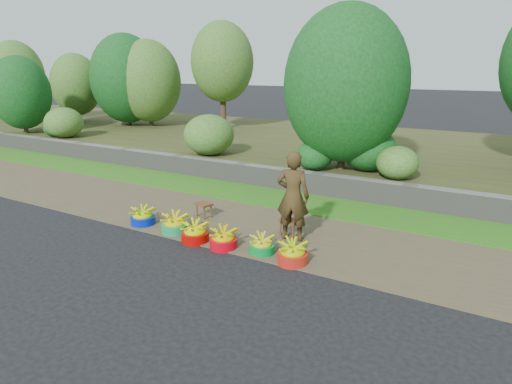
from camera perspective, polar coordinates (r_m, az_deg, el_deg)
The scene contains 15 objects.
ground_plane at distance 7.51m, azimuth -3.72°, elevation -8.15°, with size 120.00×120.00×0.00m, color black.
dirt_shoulder at distance 8.49m, azimuth 0.92°, elevation -5.05°, with size 80.00×2.50×0.02m, color brown.
grass_verge at distance 10.19m, azimuth 6.35°, elevation -1.39°, with size 80.00×1.50×0.04m, color #32731A.
retaining_wall at distance 10.87m, azimuth 8.18°, elevation 1.08°, with size 80.00×0.35×0.55m, color slate.
earth_bank at distance 15.43m, azimuth 14.97°, elevation 5.14°, with size 80.00×10.00×0.50m, color #40431E.
vegetation at distance 14.77m, azimuth 1.47°, elevation 14.55°, with size 31.69×7.71×4.55m.
basin_a at distance 9.03m, azimuth -14.86°, elevation -3.23°, with size 0.50×0.50×0.37m.
basin_b at distance 8.45m, azimuth -10.75°, elevation -4.26°, with size 0.53×0.53×0.39m.
basin_c at distance 7.99m, azimuth -8.14°, elevation -5.41°, with size 0.51×0.51×0.38m.
basin_d at distance 7.66m, azimuth -4.37°, elevation -6.29°, with size 0.50×0.50×0.37m.
basin_e at distance 7.43m, azimuth 0.79°, elevation -7.11°, with size 0.45×0.45×0.34m.
basin_f at distance 7.10m, azimuth 4.90°, elevation -8.18°, with size 0.51×0.51×0.38m.
stool_left at distance 9.17m, azimuth -6.98°, elevation -1.87°, with size 0.41×0.35×0.30m.
stool_right at distance 8.11m, azimuth 4.52°, elevation -4.12°, with size 0.41×0.33×0.33m.
vendor_woman at distance 7.77m, azimuth 4.94°, elevation -0.57°, with size 0.61×0.40×1.67m, color black.
Camera 1 is at (3.79, -5.68, 3.12)m, focal length 30.00 mm.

